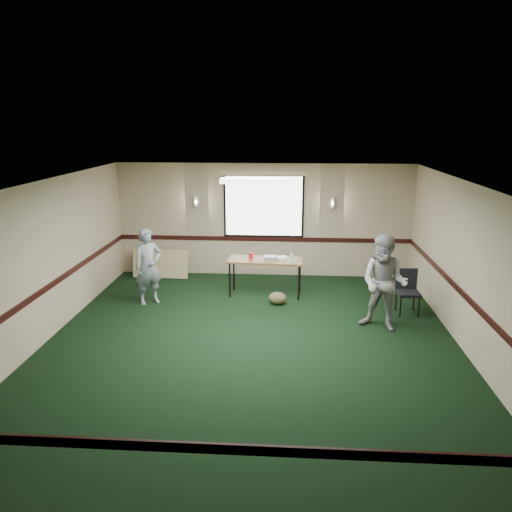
# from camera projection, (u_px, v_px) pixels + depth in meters

# --- Properties ---
(ground) EXTENTS (8.00, 8.00, 0.00)m
(ground) POSITION_uv_depth(u_px,v_px,m) (251.00, 345.00, 8.40)
(ground) COLOR black
(ground) RESTS_ON ground
(room_shell) EXTENTS (8.00, 8.02, 8.00)m
(room_shell) POSITION_uv_depth(u_px,v_px,m) (259.00, 227.00, 10.03)
(room_shell) COLOR tan
(room_shell) RESTS_ON ground
(folding_table) EXTENTS (1.63, 0.73, 0.79)m
(folding_table) POSITION_uv_depth(u_px,v_px,m) (265.00, 262.00, 10.63)
(folding_table) COLOR brown
(folding_table) RESTS_ON ground
(projector) EXTENTS (0.28, 0.24, 0.09)m
(projector) POSITION_uv_depth(u_px,v_px,m) (270.00, 258.00, 10.55)
(projector) COLOR #919199
(projector) RESTS_ON folding_table
(game_console) EXTENTS (0.23, 0.20, 0.05)m
(game_console) POSITION_uv_depth(u_px,v_px,m) (282.00, 258.00, 10.66)
(game_console) COLOR white
(game_console) RESTS_ON folding_table
(red_cup) EXTENTS (0.09, 0.09, 0.13)m
(red_cup) POSITION_uv_depth(u_px,v_px,m) (251.00, 256.00, 10.66)
(red_cup) COLOR red
(red_cup) RESTS_ON folding_table
(water_bottle) EXTENTS (0.06, 0.06, 0.19)m
(water_bottle) POSITION_uv_depth(u_px,v_px,m) (292.00, 258.00, 10.36)
(water_bottle) COLOR #91CDED
(water_bottle) RESTS_ON folding_table
(duffel_bag) EXTENTS (0.44, 0.39, 0.26)m
(duffel_bag) POSITION_uv_depth(u_px,v_px,m) (277.00, 298.00, 10.23)
(duffel_bag) COLOR #464228
(duffel_bag) RESTS_ON ground
(cable_coil) EXTENTS (0.43, 0.43, 0.02)m
(cable_coil) POSITION_uv_depth(u_px,v_px,m) (278.00, 301.00, 10.42)
(cable_coil) COLOR red
(cable_coil) RESTS_ON ground
(folded_table) EXTENTS (1.34, 0.25, 0.68)m
(folded_table) POSITION_uv_depth(u_px,v_px,m) (160.00, 264.00, 11.94)
(folded_table) COLOR tan
(folded_table) RESTS_ON ground
(conference_chair) EXTENTS (0.44, 0.45, 0.86)m
(conference_chair) POSITION_uv_depth(u_px,v_px,m) (407.00, 288.00, 9.72)
(conference_chair) COLOR black
(conference_chair) RESTS_ON ground
(person_left) EXTENTS (0.68, 0.64, 1.57)m
(person_left) POSITION_uv_depth(u_px,v_px,m) (148.00, 266.00, 10.14)
(person_left) COLOR #3B5F82
(person_left) RESTS_ON ground
(person_right) EXTENTS (1.05, 0.96, 1.74)m
(person_right) POSITION_uv_depth(u_px,v_px,m) (384.00, 283.00, 8.83)
(person_right) COLOR #8098C7
(person_right) RESTS_ON ground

